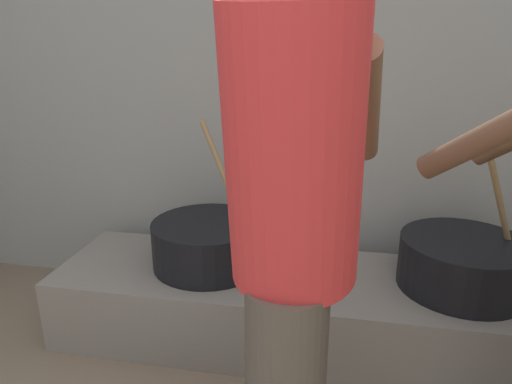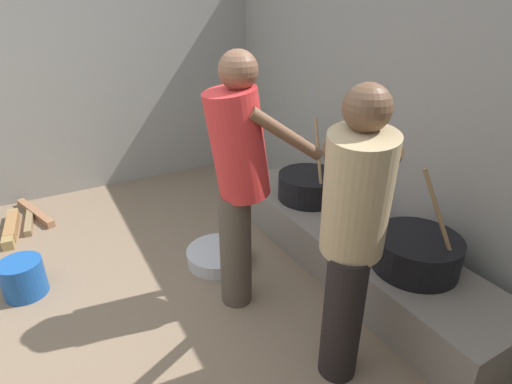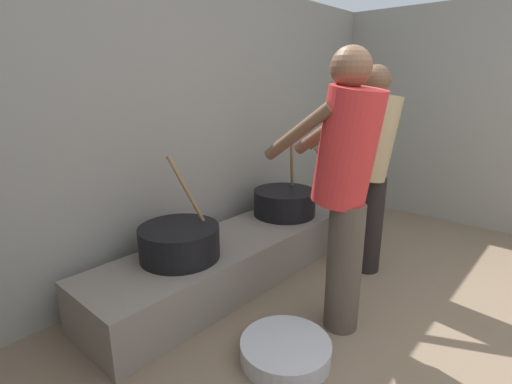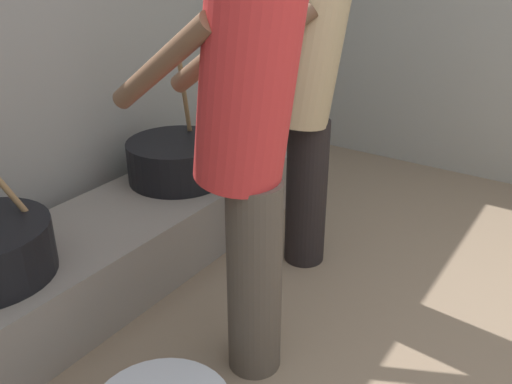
% 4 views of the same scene
% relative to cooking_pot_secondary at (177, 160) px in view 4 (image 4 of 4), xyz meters
% --- Properties ---
extents(hearth_ledge, '(2.42, 0.60, 0.33)m').
position_rel_cooking_pot_secondary_xyz_m(hearth_ledge, '(-0.55, -0.03, -0.27)').
color(hearth_ledge, slate).
rests_on(hearth_ledge, ground_plane).
extents(cooking_pot_secondary, '(0.51, 0.51, 0.67)m').
position_rel_cooking_pot_secondary_xyz_m(cooking_pot_secondary, '(0.00, 0.00, 0.00)').
color(cooking_pot_secondary, black).
rests_on(cooking_pot_secondary, hearth_ledge).
extents(cook_in_red_shirt, '(0.38, 0.68, 1.59)m').
position_rel_cooking_pot_secondary_xyz_m(cook_in_red_shirt, '(-0.62, -0.87, 0.47)').
color(cook_in_red_shirt, '#4C4238').
rests_on(cook_in_red_shirt, ground_plane).
extents(cook_in_tan_shirt, '(0.68, 0.67, 1.52)m').
position_rel_cooking_pot_secondary_xyz_m(cook_in_tan_shirt, '(0.13, -0.67, 0.43)').
color(cook_in_tan_shirt, black).
rests_on(cook_in_tan_shirt, ground_plane).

